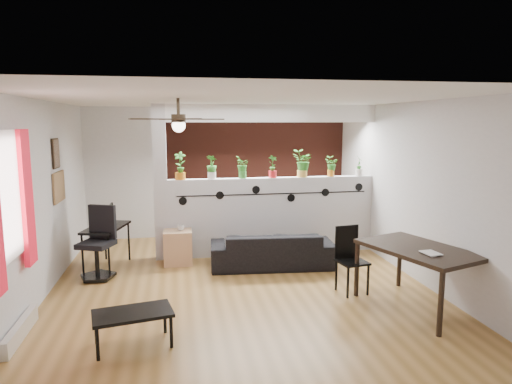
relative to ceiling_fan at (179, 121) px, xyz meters
name	(u,v)px	position (x,y,z in m)	size (l,w,h in m)	color
room_shell	(239,195)	(0.80, 0.30, -1.01)	(6.30, 7.10, 2.90)	brown
partition_wall	(272,216)	(1.60, 1.80, -1.64)	(3.60, 0.18, 1.35)	#BCBCC1
ceiling_header	(273,113)	(1.60, 1.80, 0.14)	(3.60, 0.18, 0.30)	white
pier_column	(160,183)	(-0.31, 1.80, -1.01)	(0.22, 0.20, 2.60)	#BCBCC1
brick_panel	(258,172)	(1.60, 3.27, -1.01)	(3.90, 0.05, 2.60)	#A54230
vine_decal	(274,194)	(1.60, 1.70, -1.23)	(3.31, 0.01, 0.30)	black
window_assembly	(8,200)	(-1.76, -0.90, -0.81)	(0.09, 1.30, 1.55)	white
baseboard_heater	(20,330)	(-1.74, -0.90, -2.22)	(0.08, 1.00, 0.18)	silver
corkboard	(59,187)	(-1.78, 1.25, -0.96)	(0.03, 0.60, 0.45)	olive
framed_art	(56,153)	(-1.78, 1.20, -0.46)	(0.03, 0.34, 0.44)	#8C7259
ceiling_fan	(179,121)	(0.00, 0.00, 0.00)	(1.19, 1.19, 0.43)	black
potted_plant_0	(180,165)	(0.02, 1.80, -0.72)	(0.28, 0.24, 0.47)	orange
potted_plant_1	(212,166)	(0.55, 1.80, -0.75)	(0.26, 0.24, 0.40)	silver
potted_plant_2	(243,166)	(1.07, 1.80, -0.76)	(0.17, 0.20, 0.38)	#33802E
potted_plant_3	(273,166)	(1.60, 1.80, -0.75)	(0.25, 0.24, 0.39)	red
potted_plant_4	(302,163)	(2.13, 1.80, -0.71)	(0.28, 0.23, 0.48)	gold
potted_plant_5	(331,166)	(2.65, 1.80, -0.77)	(0.22, 0.21, 0.36)	orange
potted_plant_6	(359,165)	(3.18, 1.80, -0.77)	(0.19, 0.21, 0.36)	silver
sofa	(272,250)	(1.44, 1.06, -2.04)	(1.86, 0.73, 0.54)	black
cube_shelf	(178,247)	(-0.05, 1.46, -2.04)	(0.45, 0.40, 0.56)	tan
cup	(181,228)	(0.00, 1.46, -1.71)	(0.12, 0.12, 0.09)	gray
computer_desk	(106,230)	(-1.16, 1.46, -1.71)	(0.70, 1.02, 0.67)	black
monitor	(107,219)	(-1.16, 1.61, -1.56)	(0.05, 0.30, 0.17)	black
office_chair	(99,247)	(-1.21, 0.98, -1.85)	(0.58, 0.58, 1.06)	black
dining_table	(419,254)	(2.88, -0.88, -1.62)	(1.27, 1.62, 0.78)	black
book	(425,254)	(2.78, -1.18, -1.53)	(0.17, 0.23, 0.02)	gray
folding_chair	(349,253)	(2.25, -0.17, -1.78)	(0.42, 0.42, 0.90)	black
coffee_table	(133,315)	(-0.53, -1.28, -1.98)	(0.87, 0.59, 0.37)	black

